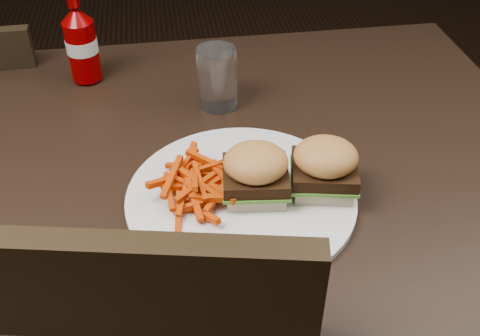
{
  "coord_description": "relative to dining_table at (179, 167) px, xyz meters",
  "views": [
    {
      "loc": [
        -0.01,
        -0.7,
        1.29
      ],
      "look_at": [
        0.08,
        -0.1,
        0.8
      ],
      "focal_mm": 42.0,
      "sensor_mm": 36.0,
      "label": 1
    }
  ],
  "objects": [
    {
      "name": "fries_pile",
      "position": [
        0.02,
        -0.1,
        0.05
      ],
      "size": [
        0.13,
        0.13,
        0.04
      ],
      "primitive_type": null,
      "rotation": [
        0.0,
        0.0,
        0.18
      ],
      "color": "#B83504",
      "rests_on": "plate"
    },
    {
      "name": "ketchup_bottle",
      "position": [
        -0.15,
        0.26,
        0.08
      ],
      "size": [
        0.06,
        0.06,
        0.11
      ],
      "primitive_type": "cylinder",
      "rotation": [
        0.0,
        0.0,
        0.05
      ],
      "color": "#7D0001",
      "rests_on": "dining_table"
    },
    {
      "name": "tumbler",
      "position": [
        0.08,
        0.14,
        0.08
      ],
      "size": [
        0.09,
        0.09,
        0.11
      ],
      "primitive_type": "cylinder",
      "rotation": [
        0.0,
        0.0,
        0.38
      ],
      "color": "white",
      "rests_on": "dining_table"
    },
    {
      "name": "dining_table",
      "position": [
        0.0,
        0.0,
        0.0
      ],
      "size": [
        1.2,
        0.8,
        0.04
      ],
      "primitive_type": "cube",
      "color": "black",
      "rests_on": "ground"
    },
    {
      "name": "sandwich_half_a",
      "position": [
        0.1,
        -0.12,
        0.04
      ],
      "size": [
        0.09,
        0.08,
        0.02
      ],
      "primitive_type": "cube",
      "rotation": [
        0.0,
        0.0,
        -0.11
      ],
      "color": "beige",
      "rests_on": "plate"
    },
    {
      "name": "plate",
      "position": [
        0.08,
        -0.11,
        0.03
      ],
      "size": [
        0.33,
        0.33,
        0.01
      ],
      "primitive_type": "cylinder",
      "color": "white",
      "rests_on": "dining_table"
    },
    {
      "name": "sandwich_half_b",
      "position": [
        0.2,
        -0.12,
        0.04
      ],
      "size": [
        0.09,
        0.09,
        0.02
      ],
      "primitive_type": "cube",
      "rotation": [
        0.0,
        0.0,
        -0.2
      ],
      "color": "beige",
      "rests_on": "plate"
    }
  ]
}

